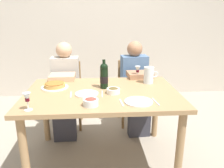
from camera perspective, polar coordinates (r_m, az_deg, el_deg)
The scene contains 20 objects.
ground_plane at distance 2.57m, azimuth -2.33°, elevation -18.15°, with size 8.00×8.00×0.00m, color gray.
back_wall at distance 4.17m, azimuth -3.53°, elevation 16.09°, with size 8.00×0.10×2.80m, color beige.
dining_table at distance 2.25m, azimuth -2.54°, elevation -4.18°, with size 1.50×1.00×0.76m.
wine_bottle at distance 2.29m, azimuth -2.03°, elevation 2.10°, with size 0.08×0.08×0.30m.
water_pitcher at distance 2.50m, azimuth 9.31°, elevation 2.00°, with size 0.16×0.11×0.18m.
baked_tart at distance 2.40m, azimuth -14.34°, elevation -0.30°, with size 0.28×0.28×0.06m.
salad_bowl at distance 1.88m, azimuth -5.42°, elevation -4.48°, with size 0.13×0.13×0.07m.
olive_bowl at distance 2.16m, azimuth 0.34°, elevation -1.63°, with size 0.13×0.13×0.06m.
wine_glass_left_diner at distance 1.89m, azimuth -20.74°, elevation -3.39°, with size 0.06×0.06×0.15m.
wine_glass_right_diner at distance 2.63m, azimuth 6.52°, elevation 3.55°, with size 0.06×0.06×0.16m.
dinner_plate_left_setting at distance 2.15m, azimuth -6.44°, elevation -2.48°, with size 0.22×0.22×0.01m, color white.
dinner_plate_right_setting at distance 1.97m, azimuth 6.78°, elevation -4.47°, with size 0.25×0.25×0.01m, color white.
fork_left_setting at distance 2.17m, azimuth -10.40°, elevation -2.63°, with size 0.16×0.01×0.01m, color silver.
knife_left_setting at distance 2.15m, azimuth -2.44°, elevation -2.48°, with size 0.18×0.01×0.01m, color silver.
knife_right_setting at distance 2.00m, azimuth 11.01°, elevation -4.39°, with size 0.18×0.01×0.01m, color silver.
spoon_right_setting at distance 1.95m, azimuth 2.42°, elevation -4.71°, with size 0.16×0.01×0.01m, color silver.
chair_left at distance 3.15m, azimuth -11.18°, elevation -1.42°, with size 0.40×0.40×0.87m.
diner_left at distance 2.89m, azimuth -11.83°, elevation -0.68°, with size 0.34×0.50×1.16m.
chair_right at distance 3.20m, azimuth 5.02°, elevation -0.85°, with size 0.43×0.43×0.87m.
diner_right at distance 2.94m, azimuth 6.06°, elevation -0.07°, with size 0.36×0.52×1.16m.
Camera 1 is at (-0.05, -2.09, 1.50)m, focal length 36.03 mm.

